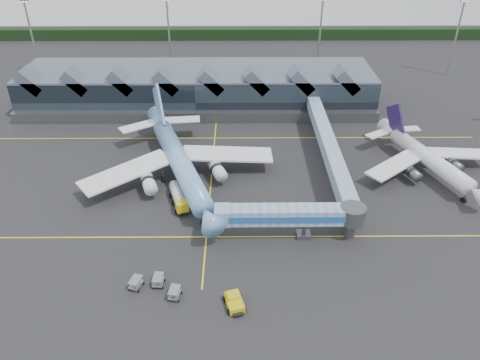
{
  "coord_description": "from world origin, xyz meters",
  "views": [
    {
      "loc": [
        5.23,
        -68.83,
        49.75
      ],
      "look_at": [
        5.69,
        1.84,
        5.0
      ],
      "focal_mm": 35.0,
      "sensor_mm": 36.0,
      "label": 1
    }
  ],
  "objects_px": {
    "main_airliner": "(178,159)",
    "pushback_tug": "(234,302)",
    "regional_jet": "(426,157)",
    "jet_bridge": "(299,216)",
    "fuel_truck": "(178,196)"
  },
  "relations": [
    {
      "from": "main_airliner",
      "to": "pushback_tug",
      "type": "height_order",
      "value": "main_airliner"
    },
    {
      "from": "pushback_tug",
      "to": "jet_bridge",
      "type": "bearing_deg",
      "value": 39.38
    },
    {
      "from": "pushback_tug",
      "to": "main_airliner",
      "type": "bearing_deg",
      "value": 92.5
    },
    {
      "from": "main_airliner",
      "to": "fuel_truck",
      "type": "height_order",
      "value": "main_airliner"
    },
    {
      "from": "regional_jet",
      "to": "fuel_truck",
      "type": "height_order",
      "value": "regional_jet"
    },
    {
      "from": "main_airliner",
      "to": "pushback_tug",
      "type": "distance_m",
      "value": 35.68
    },
    {
      "from": "fuel_truck",
      "to": "regional_jet",
      "type": "bearing_deg",
      "value": -5.05
    },
    {
      "from": "main_airliner",
      "to": "regional_jet",
      "type": "height_order",
      "value": "main_airliner"
    },
    {
      "from": "jet_bridge",
      "to": "regional_jet",
      "type": "bearing_deg",
      "value": 36.53
    },
    {
      "from": "fuel_truck",
      "to": "pushback_tug",
      "type": "bearing_deg",
      "value": -85.32
    },
    {
      "from": "regional_jet",
      "to": "jet_bridge",
      "type": "xyz_separation_m",
      "value": [
        -28.07,
        -20.98,
        1.0
      ]
    },
    {
      "from": "jet_bridge",
      "to": "fuel_truck",
      "type": "height_order",
      "value": "jet_bridge"
    },
    {
      "from": "main_airliner",
      "to": "fuel_truck",
      "type": "xyz_separation_m",
      "value": [
        0.74,
        -9.01,
        -2.63
      ]
    },
    {
      "from": "regional_jet",
      "to": "pushback_tug",
      "type": "xyz_separation_m",
      "value": [
        -38.54,
        -35.95,
        -2.61
      ]
    },
    {
      "from": "fuel_truck",
      "to": "pushback_tug",
      "type": "xyz_separation_m",
      "value": [
        10.33,
        -24.73,
        -0.83
      ]
    }
  ]
}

